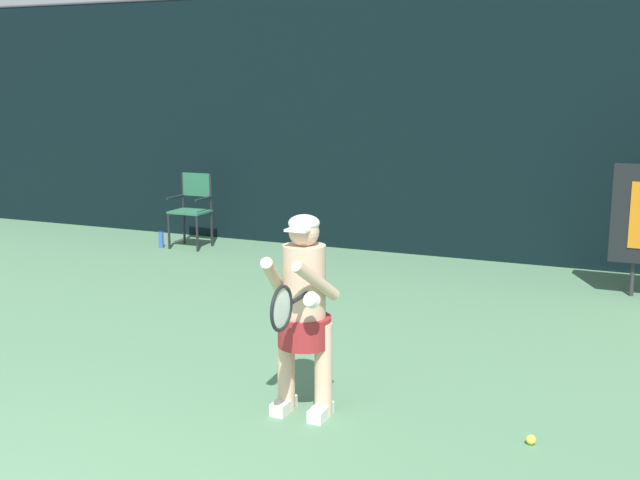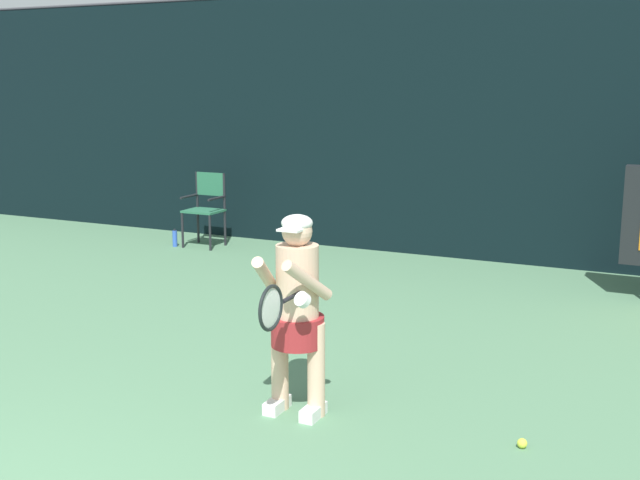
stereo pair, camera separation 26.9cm
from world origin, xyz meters
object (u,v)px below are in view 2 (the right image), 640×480
Objects in this scene: umpire_chair at (206,205)px; tennis_racket at (273,307)px; tennis_player at (297,307)px; water_bottle at (175,238)px; tennis_ball_loose at (522,443)px.

tennis_racket is at bearing -52.73° from umpire_chair.
tennis_racket is at bearing -81.00° from tennis_player.
umpire_chair is at bearing 32.93° from water_bottle.
tennis_player reaches higher than water_bottle.
tennis_player reaches higher than tennis_ball_loose.
tennis_ball_loose is at bearing 35.22° from tennis_racket.
water_bottle reaches higher than tennis_ball_loose.
tennis_player is 2.47× the size of tennis_racket.
water_bottle is 7.46m from tennis_ball_loose.
tennis_ball_loose is (1.62, 0.12, -0.78)m from tennis_player.
umpire_chair is 1.79× the size of tennis_racket.
water_bottle is at bearing 144.28° from tennis_racket.
tennis_ball_loose is (1.54, 0.63, -0.92)m from tennis_racket.
umpire_chair is 4.08× the size of water_bottle.
umpire_chair is 7.33m from tennis_ball_loose.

